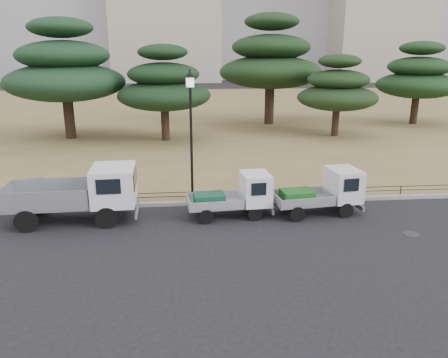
{
  "coord_description": "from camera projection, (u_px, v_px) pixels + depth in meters",
  "views": [
    {
      "loc": [
        -1.5,
        -15.03,
        6.35
      ],
      "look_at": [
        0.0,
        2.0,
        1.3
      ],
      "focal_mm": 35.0,
      "sensor_mm": 36.0,
      "label": 1
    }
  ],
  "objects": [
    {
      "name": "truck_large",
      "position": [
        80.0,
        192.0,
        16.63
      ],
      "size": [
        4.92,
        2.15,
        2.11
      ],
      "rotation": [
        0.0,
        0.0,
        0.04
      ],
      "color": "black",
      "rests_on": "ground"
    },
    {
      "name": "pine_west_near",
      "position": [
        64.0,
        70.0,
        30.76
      ],
      "size": [
        8.43,
        8.43,
        8.43
      ],
      "color": "black",
      "rests_on": "lawn"
    },
    {
      "name": "curb",
      "position": [
        223.0,
        202.0,
        18.75
      ],
      "size": [
        120.0,
        0.25,
        0.16
      ],
      "primitive_type": "cube",
      "color": "gray",
      "rests_on": "ground"
    },
    {
      "name": "truck_kei_front",
      "position": [
        236.0,
        195.0,
        17.21
      ],
      "size": [
        3.34,
        1.65,
        1.71
      ],
      "rotation": [
        0.0,
        0.0,
        0.09
      ],
      "color": "black",
      "rests_on": "ground"
    },
    {
      "name": "pipe_fence",
      "position": [
        222.0,
        193.0,
        18.79
      ],
      "size": [
        38.0,
        0.04,
        0.4
      ],
      "color": "black",
      "rests_on": "lawn"
    },
    {
      "name": "pine_center_right",
      "position": [
        271.0,
        61.0,
        36.88
      ],
      "size": [
        8.69,
        8.69,
        9.22
      ],
      "color": "black",
      "rests_on": "lawn"
    },
    {
      "name": "lawn",
      "position": [
        200.0,
        113.0,
        45.5
      ],
      "size": [
        120.0,
        56.0,
        0.15
      ],
      "primitive_type": "cube",
      "color": "olive",
      "rests_on": "ground"
    },
    {
      "name": "pine_east_far",
      "position": [
        418.0,
        77.0,
        37.25
      ],
      "size": [
        6.94,
        6.94,
        6.97
      ],
      "color": "black",
      "rests_on": "lawn"
    },
    {
      "name": "street_lamp",
      "position": [
        191.0,
        115.0,
        17.87
      ],
      "size": [
        0.48,
        0.48,
        5.39
      ],
      "color": "black",
      "rests_on": "lawn"
    },
    {
      "name": "ground",
      "position": [
        229.0,
        227.0,
        16.28
      ],
      "size": [
        220.0,
        220.0,
        0.0
      ],
      "primitive_type": "plane",
      "color": "black"
    },
    {
      "name": "truck_kei_rear",
      "position": [
        323.0,
        192.0,
        17.5
      ],
      "size": [
        3.58,
        1.86,
        1.8
      ],
      "rotation": [
        0.0,
        0.0,
        0.12
      ],
      "color": "black",
      "rests_on": "ground"
    },
    {
      "name": "pine_center_left",
      "position": [
        164.0,
        86.0,
        30.3
      ],
      "size": [
        6.53,
        6.53,
        6.64
      ],
      "color": "black",
      "rests_on": "lawn"
    },
    {
      "name": "pine_east_near",
      "position": [
        338.0,
        90.0,
        31.99
      ],
      "size": [
        5.9,
        5.9,
        5.96
      ],
      "color": "black",
      "rests_on": "lawn"
    },
    {
      "name": "manhole",
      "position": [
        412.0,
        234.0,
        15.68
      ],
      "size": [
        0.6,
        0.6,
        0.01
      ],
      "primitive_type": "cylinder",
      "color": "#2D2D30",
      "rests_on": "ground"
    },
    {
      "name": "tarp_pile",
      "position": [
        29.0,
        193.0,
        18.44
      ],
      "size": [
        1.75,
        1.44,
        1.03
      ],
      "rotation": [
        0.0,
        0.0,
        0.22
      ],
      "color": "#133898",
      "rests_on": "lawn"
    }
  ]
}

